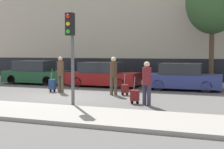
{
  "coord_description": "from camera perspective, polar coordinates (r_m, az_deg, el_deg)",
  "views": [
    {
      "loc": [
        7.09,
        -12.47,
        2.02
      ],
      "look_at": [
        1.86,
        1.8,
        0.95
      ],
      "focal_mm": 50.0,
      "sensor_mm": 36.0,
      "label": 1
    }
  ],
  "objects": [
    {
      "name": "ground_plane",
      "position": [
        14.48,
        -9.41,
        -4.04
      ],
      "size": [
        80.0,
        80.0,
        0.0
      ],
      "primitive_type": "plane",
      "color": "#565451"
    },
    {
      "name": "sidewalk_near",
      "position": [
        11.4,
        -18.8,
        -6.08
      ],
      "size": [
        28.0,
        2.5,
        0.12
      ],
      "color": "gray",
      "rests_on": "ground_plane"
    },
    {
      "name": "sidewalk_far",
      "position": [
        20.81,
        0.13,
        -1.38
      ],
      "size": [
        28.0,
        3.0,
        0.12
      ],
      "color": "gray",
      "rests_on": "ground_plane"
    },
    {
      "name": "building_facade",
      "position": [
        24.58,
        3.27,
        11.26
      ],
      "size": [
        28.0,
        3.39,
        10.26
      ],
      "color": "#B7AD99",
      "rests_on": "ground_plane"
    },
    {
      "name": "parked_car_0",
      "position": [
        20.7,
        -13.81,
        0.22
      ],
      "size": [
        4.2,
        1.73,
        1.49
      ],
      "color": "#194728",
      "rests_on": "ground_plane"
    },
    {
      "name": "parked_car_1",
      "position": [
        18.48,
        -1.79,
        -0.16
      ],
      "size": [
        4.22,
        1.74,
        1.45
      ],
      "color": "maroon",
      "rests_on": "ground_plane"
    },
    {
      "name": "parked_car_2",
      "position": [
        17.33,
        12.88,
        -0.54
      ],
      "size": [
        3.94,
        1.88,
        1.44
      ],
      "color": "navy",
      "rests_on": "ground_plane"
    },
    {
      "name": "pedestrian_left",
      "position": [
        15.94,
        -9.4,
        0.45
      ],
      "size": [
        0.35,
        0.34,
        1.82
      ],
      "rotation": [
        0.0,
        0.0,
        -0.19
      ],
      "color": "#4C4233",
      "rests_on": "ground_plane"
    },
    {
      "name": "trolley_left",
      "position": [
        16.35,
        -10.84,
        -1.79
      ],
      "size": [
        0.34,
        0.29,
        1.19
      ],
      "color": "navy",
      "rests_on": "ground_plane"
    },
    {
      "name": "pedestrian_center",
      "position": [
        14.81,
        0.29,
        0.24
      ],
      "size": [
        0.35,
        0.34,
        1.82
      ],
      "rotation": [
        0.0,
        0.0,
        3.28
      ],
      "color": "#4C4233",
      "rests_on": "ground_plane"
    },
    {
      "name": "trolley_center",
      "position": [
        14.77,
        2.38,
        -2.63
      ],
      "size": [
        0.34,
        0.29,
        1.04
      ],
      "color": "maroon",
      "rests_on": "ground_plane"
    },
    {
      "name": "pedestrian_right",
      "position": [
        11.97,
        6.38,
        -1.1
      ],
      "size": [
        0.34,
        0.34,
        1.68
      ],
      "rotation": [
        0.0,
        0.0,
        -0.32
      ],
      "color": "#383347",
      "rests_on": "ground_plane"
    },
    {
      "name": "trolley_right",
      "position": [
        12.34,
        4.19,
        -3.85
      ],
      "size": [
        0.34,
        0.29,
        1.09
      ],
      "color": "maroon",
      "rests_on": "ground_plane"
    },
    {
      "name": "traffic_light",
      "position": [
        11.41,
        -7.51,
        6.21
      ],
      "size": [
        0.28,
        0.47,
        3.44
      ],
      "color": "#515154",
      "rests_on": "ground_plane"
    },
    {
      "name": "bare_tree_near_crossing",
      "position": [
        19.68,
        17.92,
        12.59
      ],
      "size": [
        3.13,
        3.13,
        6.83
      ],
      "color": "#4C3826",
      "rests_on": "sidewalk_far"
    }
  ]
}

